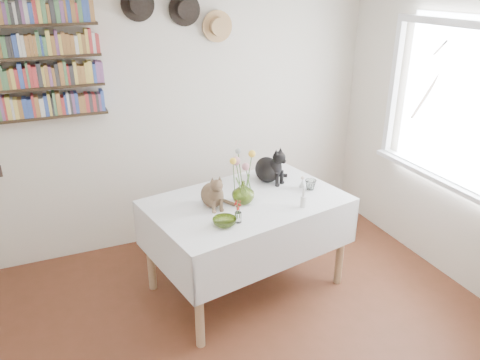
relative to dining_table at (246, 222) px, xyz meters
name	(u,v)px	position (x,y,z in m)	size (l,w,h in m)	color
room	(286,223)	(-0.28, -1.15, 0.63)	(4.08, 4.58, 2.58)	brown
window	(453,119)	(1.68, -0.35, 0.78)	(0.12, 1.52, 1.32)	white
dining_table	(246,222)	(0.00, 0.00, 0.00)	(1.69, 1.26, 0.82)	white
tabby_cat	(212,189)	(-0.29, 0.01, 0.34)	(0.19, 0.24, 0.28)	brown
black_cat	(267,163)	(0.32, 0.28, 0.37)	(0.22, 0.28, 0.33)	black
flower_vase	(243,192)	(-0.05, -0.04, 0.29)	(0.18, 0.18, 0.18)	#90AD40
green_bowl	(225,222)	(-0.31, -0.32, 0.23)	(0.17, 0.17, 0.05)	#90AD40
drinking_glass	(310,185)	(0.57, -0.03, 0.25)	(0.09, 0.09, 0.09)	white
candlestick	(303,201)	(0.35, -0.28, 0.26)	(0.04, 0.04, 0.16)	white
berry_jar	(238,211)	(-0.21, -0.32, 0.29)	(0.05, 0.05, 0.20)	white
porcelain_figurine	(302,182)	(0.53, 0.04, 0.25)	(0.05, 0.05, 0.10)	white
flower_bouquet	(242,162)	(-0.05, -0.02, 0.54)	(0.17, 0.12, 0.39)	#4C7233
bookshelf_unit	(36,62)	(-1.38, 1.01, 1.22)	(1.00, 0.16, 0.91)	#2F2213
wall_hats	(182,14)	(-0.16, 1.04, 1.55)	(0.98, 0.09, 0.48)	black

